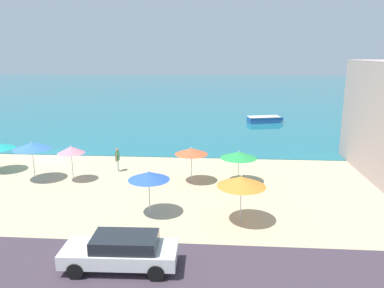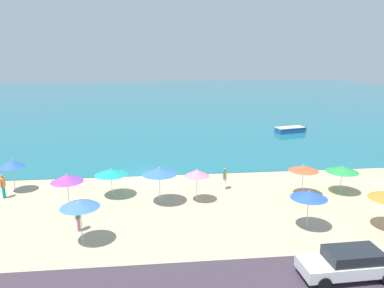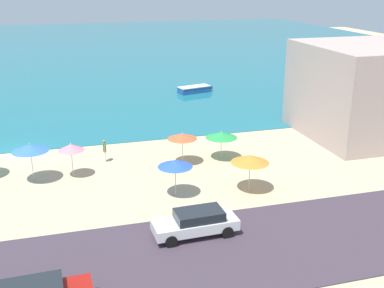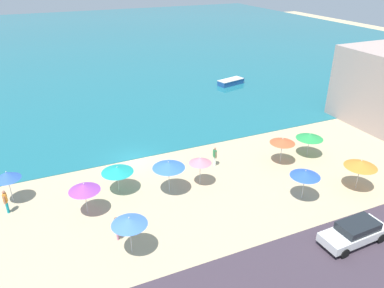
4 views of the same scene
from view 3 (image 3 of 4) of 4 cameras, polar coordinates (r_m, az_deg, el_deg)
name	(u,v)px [view 3 (image 3 of 4)]	position (r m, az deg, el deg)	size (l,w,h in m)	color
ground_plane	(20,152)	(40.16, -19.69, -0.94)	(160.00, 160.00, 0.00)	#C5AF86
sea	(36,52)	(93.79, -18.04, 10.34)	(150.00, 110.00, 0.05)	#1C6A78
coastal_road	(0,286)	(23.97, -21.85, -15.36)	(80.00, 8.00, 0.06)	#3F333E
beach_umbrella_0	(175,163)	(29.77, -2.00, -2.32)	(2.18, 2.18, 2.43)	#B2B2B7
beach_umbrella_2	(182,136)	(34.93, -1.16, 0.93)	(2.16, 2.16, 2.38)	#B2B2B7
beach_umbrella_4	(221,135)	(36.01, 3.50, 1.08)	(2.39, 2.39, 2.15)	#B2B2B7
beach_umbrella_9	(250,159)	(30.63, 6.90, -1.76)	(2.44, 2.44, 2.50)	#B2B2B7
beach_umbrella_12	(30,148)	(33.55, -18.63, -0.43)	(2.44, 2.44, 2.67)	#B2B2B7
beach_umbrella_13	(71,147)	(33.62, -14.15, -0.38)	(1.78, 1.78, 2.43)	#B2B2B7
bather_1	(105,149)	(36.23, -10.32, -0.63)	(0.23, 0.57, 1.71)	white
parked_car_2	(196,222)	(25.77, 0.50, -9.24)	(4.55, 1.92, 1.39)	silver
skiff_nearshore	(195,89)	(57.27, 0.32, 6.50)	(4.38, 2.42, 0.76)	#24549B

